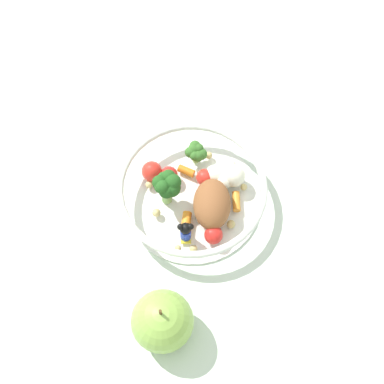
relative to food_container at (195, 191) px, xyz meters
name	(u,v)px	position (x,y,z in m)	size (l,w,h in m)	color
ground_plane	(185,209)	(0.02, 0.01, -0.03)	(2.40, 2.40, 0.00)	silver
food_container	(195,191)	(0.00, 0.00, 0.00)	(0.21, 0.21, 0.07)	white
loose_apple	(162,321)	(0.10, 0.16, 0.01)	(0.08, 0.08, 0.09)	#8CB74C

